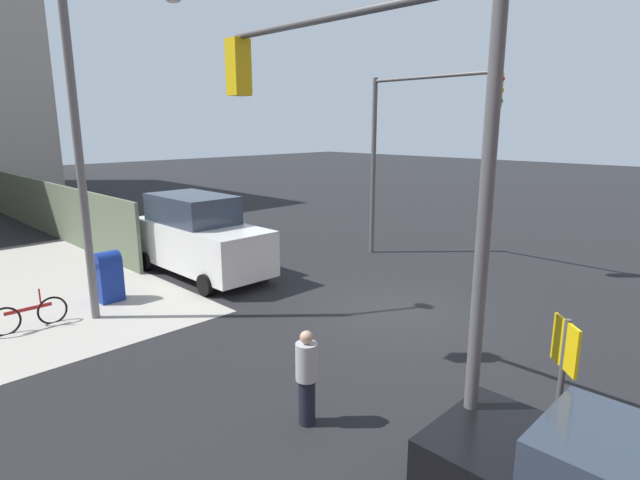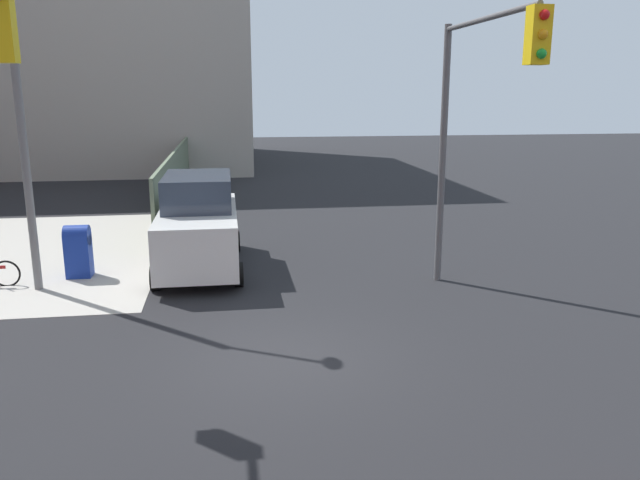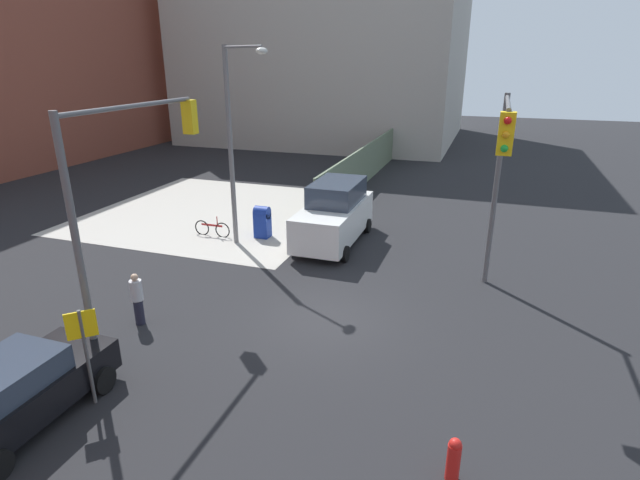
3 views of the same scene
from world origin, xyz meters
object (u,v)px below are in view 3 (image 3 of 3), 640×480
(traffic_signal_nw_corner, at_px, (130,178))
(mailbox_blue, at_px, (262,221))
(fire_hydrant, at_px, (454,459))
(hatchback_black, at_px, (15,391))
(street_lamp_corner, at_px, (235,134))
(van_white_delivery, at_px, (335,214))
(traffic_signal_se_corner, at_px, (500,164))
(smokestack, at_px, (122,44))
(pedestrian_crossing, at_px, (137,298))
(bicycle_leaning_on_fence, at_px, (212,229))

(traffic_signal_nw_corner, relative_size, mailbox_blue, 4.55)
(fire_hydrant, height_order, hatchback_black, hatchback_black)
(traffic_signal_nw_corner, bearing_deg, fire_hydrant, -106.27)
(traffic_signal_nw_corner, distance_m, street_lamp_corner, 7.55)
(fire_hydrant, bearing_deg, van_white_delivery, 27.29)
(traffic_signal_se_corner, relative_size, van_white_delivery, 1.20)
(smokestack, relative_size, mailbox_blue, 12.20)
(van_white_delivery, height_order, pedestrian_crossing, van_white_delivery)
(street_lamp_corner, bearing_deg, hatchback_black, -176.67)
(hatchback_black, relative_size, van_white_delivery, 0.77)
(van_white_delivery, bearing_deg, pedestrian_crossing, 158.50)
(smokestack, distance_m, street_lamp_corner, 34.52)
(van_white_delivery, bearing_deg, traffic_signal_nw_corner, 163.46)
(traffic_signal_nw_corner, height_order, van_white_delivery, traffic_signal_nw_corner)
(fire_hydrant, distance_m, van_white_delivery, 13.11)
(van_white_delivery, relative_size, bicycle_leaning_on_fence, 3.09)
(street_lamp_corner, bearing_deg, fire_hydrant, -136.00)
(mailbox_blue, height_order, bicycle_leaning_on_fence, mailbox_blue)
(fire_hydrant, bearing_deg, mailbox_blue, 39.40)
(mailbox_blue, bearing_deg, hatchback_black, -179.13)
(van_white_delivery, relative_size, pedestrian_crossing, 3.31)
(street_lamp_corner, bearing_deg, van_white_delivery, -66.35)
(traffic_signal_se_corner, relative_size, bicycle_leaning_on_fence, 3.71)
(street_lamp_corner, distance_m, fire_hydrant, 14.55)
(pedestrian_crossing, xyz_separation_m, bicycle_leaning_on_fence, (7.60, 2.00, -0.50))
(fire_hydrant, relative_size, hatchback_black, 0.23)
(fire_hydrant, xyz_separation_m, bicycle_leaning_on_fence, (10.60, 11.40, -0.14))
(mailbox_blue, distance_m, van_white_delivery, 3.27)
(bicycle_leaning_on_fence, bearing_deg, pedestrian_crossing, -165.28)
(smokestack, height_order, mailbox_blue, smokestack)
(bicycle_leaning_on_fence, bearing_deg, mailbox_blue, -74.72)
(traffic_signal_nw_corner, relative_size, pedestrian_crossing, 3.99)
(van_white_delivery, xyz_separation_m, pedestrian_crossing, (-8.63, 3.40, -0.44))
(traffic_signal_nw_corner, height_order, fire_hydrant, traffic_signal_nw_corner)
(fire_hydrant, bearing_deg, bicycle_leaning_on_fence, 47.07)
(smokestack, bearing_deg, pedestrian_crossing, -141.32)
(street_lamp_corner, height_order, pedestrian_crossing, street_lamp_corner)
(hatchback_black, bearing_deg, mailbox_blue, 0.87)
(bicycle_leaning_on_fence, bearing_deg, van_white_delivery, -79.18)
(hatchback_black, bearing_deg, van_white_delivery, -12.91)
(hatchback_black, distance_m, bicycle_leaning_on_fence, 12.34)
(hatchback_black, height_order, bicycle_leaning_on_fence, hatchback_black)
(mailbox_blue, relative_size, van_white_delivery, 0.26)
(street_lamp_corner, relative_size, bicycle_leaning_on_fence, 4.57)
(traffic_signal_se_corner, xyz_separation_m, street_lamp_corner, (2.39, 9.98, 0.10))
(traffic_signal_nw_corner, relative_size, bicycle_leaning_on_fence, 3.71)
(fire_hydrant, xyz_separation_m, van_white_delivery, (11.63, 6.00, 0.79))
(traffic_signal_se_corner, height_order, bicycle_leaning_on_fence, traffic_signal_se_corner)
(traffic_signal_nw_corner, bearing_deg, bicycle_leaning_on_fence, 18.50)
(smokestack, bearing_deg, hatchback_black, -144.61)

